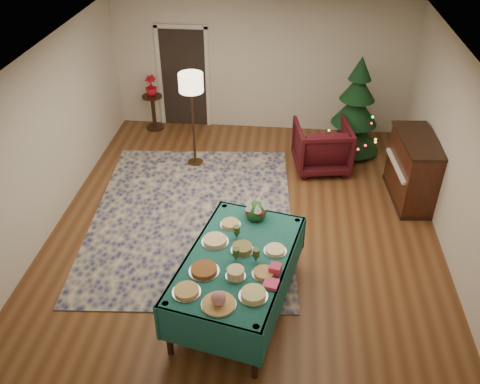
# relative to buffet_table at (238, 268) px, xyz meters

# --- Properties ---
(room_shell) EXTENTS (7.00, 7.00, 7.00)m
(room_shell) POSITION_rel_buffet_table_xyz_m (-0.07, 1.71, 0.68)
(room_shell) COLOR #593319
(room_shell) RESTS_ON ground
(doorway) EXTENTS (1.08, 0.04, 2.16)m
(doorway) POSITION_rel_buffet_table_xyz_m (-1.67, 5.19, 0.43)
(doorway) COLOR black
(doorway) RESTS_ON ground
(rug) EXTENTS (3.51, 4.43, 0.02)m
(rug) POSITION_rel_buffet_table_xyz_m (-0.94, 1.88, -0.66)
(rug) COLOR #131B49
(rug) RESTS_ON ground
(buffet_table) EXTENTS (1.69, 2.36, 0.83)m
(buffet_table) POSITION_rel_buffet_table_xyz_m (0.00, 0.00, 0.00)
(buffet_table) COLOR black
(buffet_table) RESTS_ON ground
(platter_0) EXTENTS (0.33, 0.33, 0.05)m
(platter_0) POSITION_rel_buffet_table_xyz_m (-0.52, -0.65, 0.19)
(platter_0) COLOR silver
(platter_0) RESTS_ON buffet_table
(platter_1) EXTENTS (0.39, 0.39, 0.18)m
(platter_1) POSITION_rel_buffet_table_xyz_m (-0.13, -0.79, 0.23)
(platter_1) COLOR silver
(platter_1) RESTS_ON buffet_table
(platter_2) EXTENTS (0.33, 0.33, 0.07)m
(platter_2) POSITION_rel_buffet_table_xyz_m (0.24, -0.63, 0.20)
(platter_2) COLOR silver
(platter_2) RESTS_ON buffet_table
(platter_3) EXTENTS (0.37, 0.37, 0.06)m
(platter_3) POSITION_rel_buffet_table_xyz_m (-0.37, -0.29, 0.19)
(platter_3) COLOR silver
(platter_3) RESTS_ON buffet_table
(platter_4) EXTENTS (0.24, 0.24, 0.11)m
(platter_4) POSITION_rel_buffet_table_xyz_m (0.01, -0.33, 0.22)
(platter_4) COLOR silver
(platter_4) RESTS_ON buffet_table
(platter_5) EXTENTS (0.28, 0.28, 0.05)m
(platter_5) POSITION_rel_buffet_table_xyz_m (0.33, -0.26, 0.19)
(platter_5) COLOR silver
(platter_5) RESTS_ON buffet_table
(platter_6) EXTENTS (0.35, 0.35, 0.06)m
(platter_6) POSITION_rel_buffet_table_xyz_m (-0.32, 0.26, 0.19)
(platter_6) COLOR silver
(platter_6) RESTS_ON buffet_table
(platter_7) EXTENTS (0.29, 0.29, 0.08)m
(platter_7) POSITION_rel_buffet_table_xyz_m (0.04, 0.13, 0.20)
(platter_7) COLOR silver
(platter_7) RESTS_ON buffet_table
(platter_8) EXTENTS (0.29, 0.29, 0.05)m
(platter_8) POSITION_rel_buffet_table_xyz_m (0.45, 0.16, 0.19)
(platter_8) COLOR silver
(platter_8) RESTS_ON buffet_table
(platter_9) EXTENTS (0.28, 0.28, 0.05)m
(platter_9) POSITION_rel_buffet_table_xyz_m (-0.17, 0.64, 0.19)
(platter_9) COLOR silver
(platter_9) RESTS_ON buffet_table
(goblet_0) EXTENTS (0.09, 0.09, 0.19)m
(goblet_0) POSITION_rel_buffet_table_xyz_m (-0.05, 0.36, 0.27)
(goblet_0) COLOR #2D471E
(goblet_0) RESTS_ON buffet_table
(goblet_1) EXTENTS (0.09, 0.09, 0.19)m
(goblet_1) POSITION_rel_buffet_table_xyz_m (0.22, -0.05, 0.27)
(goblet_1) COLOR #2D471E
(goblet_1) RESTS_ON buffet_table
(goblet_2) EXTENTS (0.09, 0.09, 0.19)m
(goblet_2) POSITION_rel_buffet_table_xyz_m (-0.02, -0.06, 0.27)
(goblet_2) COLOR #2D471E
(goblet_2) RESTS_ON buffet_table
(napkin_stack) EXTENTS (0.20, 0.20, 0.04)m
(napkin_stack) POSITION_rel_buffet_table_xyz_m (0.43, -0.44, 0.19)
(napkin_stack) COLOR #F04274
(napkin_stack) RESTS_ON buffet_table
(gift_box) EXTENTS (0.16, 0.16, 0.11)m
(gift_box) POSITION_rel_buffet_table_xyz_m (0.46, -0.22, 0.22)
(gift_box) COLOR #CF395A
(gift_box) RESTS_ON buffet_table
(centerpiece) EXTENTS (0.30, 0.30, 0.34)m
(centerpiece) POSITION_rel_buffet_table_xyz_m (0.16, 0.82, 0.31)
(centerpiece) COLOR #1E4C1E
(centerpiece) RESTS_ON buffet_table
(armchair) EXTENTS (1.10, 1.05, 0.99)m
(armchair) POSITION_rel_buffet_table_xyz_m (1.17, 3.62, -0.17)
(armchair) COLOR #400D13
(armchair) RESTS_ON ground
(floor_lamp) EXTENTS (0.43, 0.43, 1.79)m
(floor_lamp) POSITION_rel_buffet_table_xyz_m (-1.19, 3.54, 0.85)
(floor_lamp) COLOR #A57F3F
(floor_lamp) RESTS_ON ground
(side_table) EXTENTS (0.41, 0.41, 0.74)m
(side_table) POSITION_rel_buffet_table_xyz_m (-2.30, 4.91, -0.31)
(side_table) COLOR black
(side_table) RESTS_ON ground
(potted_plant) EXTENTS (0.24, 0.43, 0.24)m
(potted_plant) POSITION_rel_buffet_table_xyz_m (-2.30, 4.91, 0.19)
(potted_plant) COLOR red
(potted_plant) RESTS_ON side_table
(christmas_tree) EXTENTS (1.40, 1.40, 1.93)m
(christmas_tree) POSITION_rel_buffet_table_xyz_m (1.78, 4.30, 0.20)
(christmas_tree) COLOR black
(christmas_tree) RESTS_ON ground
(piano) EXTENTS (0.73, 1.37, 1.14)m
(piano) POSITION_rel_buffet_table_xyz_m (2.64, 2.76, -0.11)
(piano) COLOR black
(piano) RESTS_ON ground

